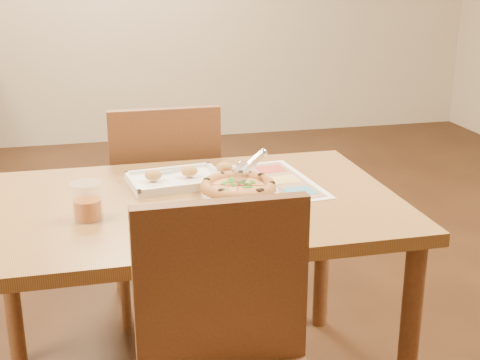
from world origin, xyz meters
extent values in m
cube|color=olive|center=(0.00, 0.00, 0.70)|extent=(1.30, 0.85, 0.04)
cylinder|color=brown|center=(-0.59, 0.36, 0.34)|extent=(0.06, 0.06, 0.68)
cylinder|color=brown|center=(0.59, -0.36, 0.34)|extent=(0.06, 0.06, 0.68)
cylinder|color=brown|center=(0.59, 0.36, 0.34)|extent=(0.06, 0.06, 0.68)
cube|color=brown|center=(0.00, -0.51, 0.68)|extent=(0.42, 0.04, 0.45)
cube|color=brown|center=(0.00, 0.70, 0.45)|extent=(0.42, 0.42, 0.04)
cube|color=brown|center=(0.00, 0.51, 0.68)|extent=(0.42, 0.04, 0.45)
cylinder|color=white|center=(0.17, 0.01, 0.73)|extent=(0.31, 0.31, 0.01)
cylinder|color=#C07A41|center=(0.17, 0.02, 0.74)|extent=(0.23, 0.23, 0.01)
cylinder|color=#D5B874|center=(0.17, 0.02, 0.75)|extent=(0.20, 0.20, 0.01)
torus|color=#C07A41|center=(0.17, 0.02, 0.75)|extent=(0.24, 0.24, 0.04)
cylinder|color=silver|center=(0.18, 0.02, 0.79)|extent=(0.07, 0.05, 0.08)
cube|color=silver|center=(0.22, 0.06, 0.81)|extent=(0.10, 0.08, 0.06)
cube|color=white|center=(-0.01, 0.17, 0.73)|extent=(0.33, 0.24, 0.02)
cube|color=silver|center=(-0.01, 0.17, 0.74)|extent=(0.15, 0.06, 0.00)
ellipsoid|color=#C18145|center=(-0.09, 0.16, 0.76)|extent=(0.06, 0.05, 0.04)
ellipsoid|color=#C18145|center=(0.04, 0.17, 0.76)|extent=(0.06, 0.05, 0.04)
ellipsoid|color=#C18145|center=(0.16, 0.19, 0.76)|extent=(0.06, 0.05, 0.04)
cylinder|color=#91420B|center=(-0.30, -0.09, 0.75)|extent=(0.08, 0.08, 0.06)
cylinder|color=white|center=(-0.30, -0.09, 0.77)|extent=(0.09, 0.09, 0.11)
cube|color=white|center=(0.27, 0.10, 0.72)|extent=(0.35, 0.46, 0.00)
camera|label=1|loc=(-0.29, -1.91, 1.42)|focal=50.00mm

